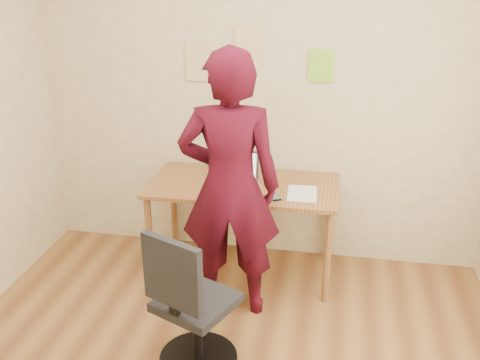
% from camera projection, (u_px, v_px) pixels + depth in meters
% --- Properties ---
extents(room, '(3.58, 3.58, 2.78)m').
position_uv_depth(room, '(204.00, 177.00, 2.47)').
color(room, brown).
rests_on(room, ground).
extents(desk, '(1.40, 0.70, 0.74)m').
position_uv_depth(desk, '(243.00, 195.00, 4.00)').
color(desk, '#9A6635').
rests_on(desk, ground).
extents(laptop, '(0.33, 0.30, 0.23)m').
position_uv_depth(laptop, '(236.00, 179.00, 3.93)').
color(laptop, '#B1B1B8').
rests_on(laptop, desk).
extents(paper_sheet, '(0.22, 0.30, 0.00)m').
position_uv_depth(paper_sheet, '(302.00, 193.00, 3.80)').
color(paper_sheet, white).
rests_on(paper_sheet, desk).
extents(phone, '(0.11, 0.14, 0.01)m').
position_uv_depth(phone, '(274.00, 197.00, 3.74)').
color(phone, black).
rests_on(phone, desk).
extents(wall_note_left, '(0.21, 0.00, 0.30)m').
position_uv_depth(wall_note_left, '(199.00, 62.00, 4.05)').
color(wall_note_left, '#D9BB82').
rests_on(wall_note_left, room).
extents(wall_note_mid, '(0.21, 0.00, 0.30)m').
position_uv_depth(wall_note_mid, '(249.00, 47.00, 3.94)').
color(wall_note_mid, '#D9BB82').
rests_on(wall_note_mid, room).
extents(wall_note_right, '(0.18, 0.00, 0.24)m').
position_uv_depth(wall_note_right, '(321.00, 66.00, 3.89)').
color(wall_note_right, '#91DC31').
rests_on(wall_note_right, room).
extents(office_chair, '(0.53, 0.54, 0.92)m').
position_uv_depth(office_chair, '(190.00, 312.00, 3.09)').
color(office_chair, black).
rests_on(office_chair, ground).
extents(person, '(0.71, 0.51, 1.83)m').
position_uv_depth(person, '(230.00, 187.00, 3.47)').
color(person, '#3D0816').
rests_on(person, ground).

